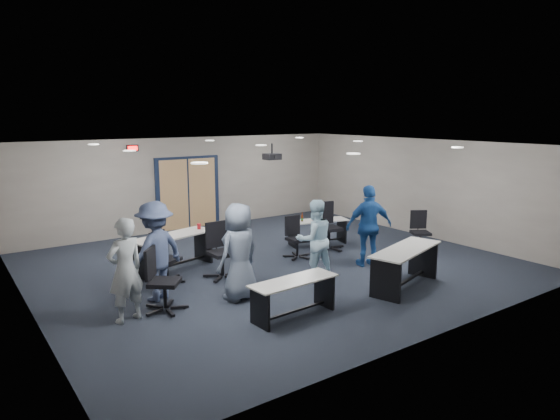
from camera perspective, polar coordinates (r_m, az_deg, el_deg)
floor at (r=11.39m, az=-0.71°, el=-6.24°), size 10.00×10.00×0.00m
back_wall at (r=14.96m, az=-10.55°, el=3.00°), size 10.00×0.04×2.70m
front_wall at (r=7.88m, az=18.19°, el=-4.42°), size 10.00×0.04×2.70m
left_wall at (r=9.28m, az=-27.16°, el=-2.82°), size 0.04×9.00×2.70m
right_wall at (r=14.46m, az=15.85°, el=2.50°), size 0.04×9.00×2.70m
ceiling at (r=10.91m, az=-0.75°, el=7.44°), size 10.00×9.00×0.04m
double_door at (r=14.97m, az=-10.45°, el=1.84°), size 2.00×0.07×2.20m
exit_sign at (r=14.21m, az=-16.51°, el=6.79°), size 0.32×0.07×0.18m
ceiling_projector at (r=11.51m, az=-0.92°, el=6.15°), size 0.35×0.32×0.37m
ceiling_can_lights at (r=11.12m, az=-1.48°, el=7.35°), size 6.24×5.74×0.02m
table_front_left at (r=8.45m, az=1.58°, el=-9.30°), size 1.61×0.62×0.64m
table_front_right at (r=10.08m, az=14.17°, el=-5.66°), size 2.06×1.19×0.79m
table_back_left at (r=11.17m, az=-12.09°, el=-4.00°), size 2.01×1.08×0.90m
table_back_right at (r=13.06m, az=4.29°, el=-2.01°), size 1.68×0.91×0.89m
chair_back_a at (r=10.33m, az=-12.84°, el=-5.31°), size 0.89×0.89×1.05m
chair_back_b at (r=10.40m, az=-6.62°, el=-4.66°), size 0.75×0.75×1.16m
chair_back_c at (r=11.80m, az=2.00°, el=-3.15°), size 0.64×0.64×0.99m
chair_back_d at (r=12.54m, az=5.64°, el=-1.88°), size 0.88×0.88×1.19m
chair_loose_left at (r=8.87m, az=-13.07°, el=-7.78°), size 0.99×0.99×1.12m
chair_loose_right at (r=12.89m, az=15.77°, el=-2.35°), size 0.86×0.86×0.99m
person_gray at (r=8.52m, az=-17.26°, el=-6.58°), size 0.71×0.55×1.74m
person_plaid at (r=9.13m, az=-4.70°, el=-4.77°), size 0.99×0.77×1.79m
person_lightblue at (r=10.27m, az=3.97°, el=-3.38°), size 0.93×0.80×1.66m
person_navy at (r=11.27m, az=10.13°, el=-1.80°), size 1.16×0.79×1.83m
person_back at (r=9.34m, az=-14.04°, el=-4.59°), size 1.34×1.04×1.83m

